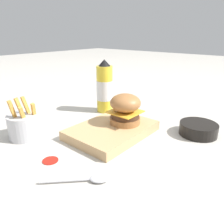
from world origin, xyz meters
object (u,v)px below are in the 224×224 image
at_px(side_bowl, 198,129).
at_px(spoon, 92,179).
at_px(ketchup_bottle, 105,88).
at_px(fries_basket, 25,126).
at_px(serving_board, 112,130).
at_px(burger, 125,109).

height_order(side_bowl, spoon, side_bowl).
distance_m(ketchup_bottle, fries_basket, 0.36).
distance_m(serving_board, side_bowl, 0.29).
relative_size(burger, ketchup_bottle, 0.47).
relative_size(serving_board, burger, 2.72).
bearing_deg(burger, ketchup_bottle, 60.49).
bearing_deg(ketchup_bottle, serving_board, -131.94).
distance_m(burger, spoon, 0.30).
relative_size(serving_board, fries_basket, 1.99).
xyz_separation_m(ketchup_bottle, spoon, (-0.38, -0.30, -0.10)).
xyz_separation_m(burger, fries_basket, (-0.25, 0.22, -0.04)).
xyz_separation_m(burger, spoon, (-0.27, -0.11, -0.08)).
xyz_separation_m(side_bowl, spoon, (-0.41, 0.10, -0.02)).
height_order(fries_basket, spoon, fries_basket).
xyz_separation_m(serving_board, burger, (0.05, -0.02, 0.07)).
bearing_deg(burger, serving_board, 160.49).
distance_m(serving_board, spoon, 0.25).
relative_size(serving_board, spoon, 2.19).
height_order(burger, fries_basket, fries_basket).
bearing_deg(ketchup_bottle, side_bowl, -85.61).
distance_m(side_bowl, spoon, 0.42).
height_order(ketchup_bottle, spoon, ketchup_bottle).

